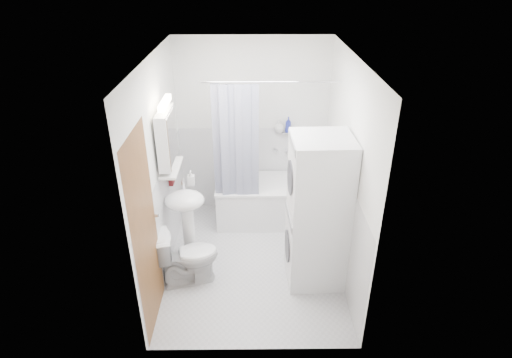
{
  "coord_description": "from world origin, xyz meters",
  "views": [
    {
      "loc": [
        -0.01,
        -4.08,
        3.26
      ],
      "look_at": [
        0.03,
        0.15,
        1.03
      ],
      "focal_mm": 30.0,
      "sensor_mm": 36.0,
      "label": 1
    }
  ],
  "objects_px": {
    "bathtub": "(272,199)",
    "toilet": "(188,256)",
    "sink": "(186,212)",
    "washer_dryer": "(317,212)"
  },
  "relations": [
    {
      "from": "sink",
      "to": "toilet",
      "type": "xyz_separation_m",
      "value": [
        0.03,
        -0.32,
        -0.37
      ]
    },
    {
      "from": "bathtub",
      "to": "washer_dryer",
      "type": "bearing_deg",
      "value": -70.55
    },
    {
      "from": "washer_dryer",
      "to": "bathtub",
      "type": "bearing_deg",
      "value": 107.18
    },
    {
      "from": "sink",
      "to": "washer_dryer",
      "type": "bearing_deg",
      "value": -10.49
    },
    {
      "from": "bathtub",
      "to": "toilet",
      "type": "bearing_deg",
      "value": -127.96
    },
    {
      "from": "sink",
      "to": "toilet",
      "type": "distance_m",
      "value": 0.5
    },
    {
      "from": "sink",
      "to": "toilet",
      "type": "height_order",
      "value": "sink"
    },
    {
      "from": "sink",
      "to": "toilet",
      "type": "relative_size",
      "value": 1.55
    },
    {
      "from": "washer_dryer",
      "to": "sink",
      "type": "bearing_deg",
      "value": 167.24
    },
    {
      "from": "bathtub",
      "to": "toilet",
      "type": "height_order",
      "value": "toilet"
    }
  ]
}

